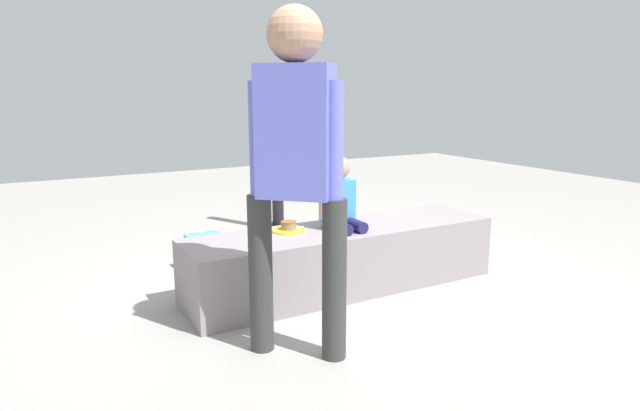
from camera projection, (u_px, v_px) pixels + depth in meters
name	position (u px, v px, depth m)	size (l,w,h in m)	color
ground_plane	(344.00, 288.00, 3.69)	(12.00, 12.00, 0.00)	gray
concrete_ledge	(344.00, 258.00, 3.64)	(2.16, 0.54, 0.42)	gray
child_seated	(339.00, 196.00, 3.55)	(0.28, 0.32, 0.48)	#1D1A4E
adult_standing	(296.00, 154.00, 2.56)	(0.40, 0.39, 1.70)	#313230
cake_plate	(289.00, 228.00, 3.51)	(0.22, 0.22, 0.07)	yellow
gift_bag	(203.00, 250.00, 4.08)	(0.26, 0.09, 0.32)	#4C99E0
railing_post	(277.00, 178.00, 5.14)	(0.36, 0.36, 1.30)	black
water_bottle_near_gift	(273.00, 255.00, 4.10)	(0.07, 0.07, 0.20)	silver
party_cup_red	(252.00, 240.00, 4.64)	(0.09, 0.09, 0.11)	red
cake_box_white	(355.00, 231.00, 4.92)	(0.33, 0.27, 0.13)	white
handbag_black_leather	(237.00, 266.00, 3.74)	(0.31, 0.11, 0.36)	black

